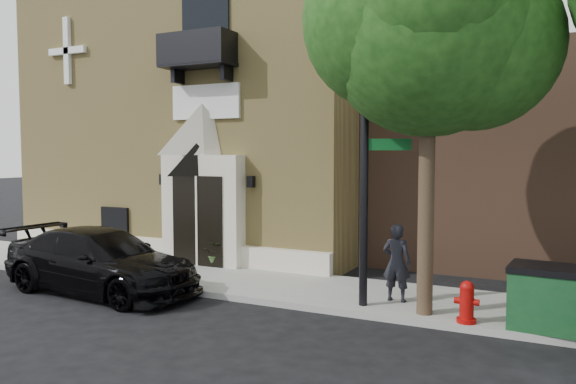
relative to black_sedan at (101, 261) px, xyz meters
The scene contains 10 objects.
ground 1.93m from the black_sedan, 23.78° to the left, with size 120.00×120.00×0.00m, color black.
sidewalk 3.49m from the black_sedan, 40.24° to the left, with size 42.00×3.00×0.15m, color gray.
church 9.58m from the black_sedan, 99.02° to the left, with size 12.20×11.01×9.30m.
street_tree_left 9.24m from the black_sedan, ahead, with size 4.97×4.38×7.77m.
black_sedan is the anchor object (origin of this frame).
street_sign 6.97m from the black_sedan, 11.15° to the left, with size 1.24×1.02×6.65m.
fire_hydrant 8.52m from the black_sedan, ahead, with size 0.46×0.37×0.82m.
dumpster 10.17m from the black_sedan, ahead, with size 1.88×1.16×1.18m.
planter 3.53m from the black_sedan, 70.99° to the left, with size 0.66×0.57×0.73m, color #3A5829.
pedestrian_near 7.09m from the black_sedan, 15.21° to the left, with size 0.63×0.41×1.72m, color black.
Camera 1 is at (8.46, -10.81, 3.41)m, focal length 35.00 mm.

